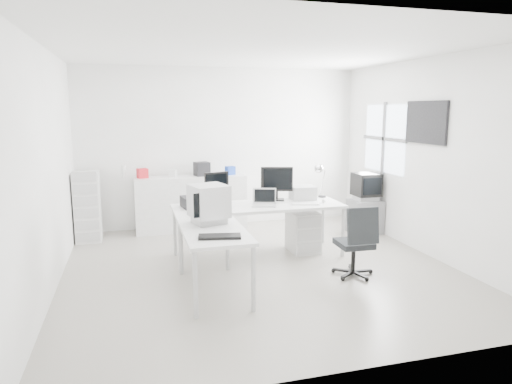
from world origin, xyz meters
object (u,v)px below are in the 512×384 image
object	(u,v)px
lcd_monitor_small	(217,188)
filing_cabinet	(88,207)
crt_tv	(366,187)
sideboard	(191,203)
main_desk	(259,231)
laser_printer	(303,193)
laptop	(264,198)
crt_monitor	(209,205)
tv_cabinet	(365,216)
lcd_monitor_large	(277,184)
drawer_pedestal	(303,231)
office_chair	(354,240)
side_desk	(213,260)
inkjet_printer	(198,202)

from	to	relation	value
lcd_monitor_small	filing_cabinet	xyz separation A→B (m)	(-1.86, 1.23, -0.43)
crt_tv	sideboard	bearing A→B (deg)	160.84
main_desk	laser_printer	bearing A→B (deg)	16.35
laptop	crt_monitor	world-z (taller)	crt_monitor
tv_cabinet	sideboard	xyz separation A→B (m)	(-2.83, 0.98, 0.19)
lcd_monitor_large	tv_cabinet	bearing A→B (deg)	32.34
drawer_pedestal	filing_cabinet	world-z (taller)	filing_cabinet
crt_tv	office_chair	bearing A→B (deg)	-122.49
office_chair	tv_cabinet	xyz separation A→B (m)	(1.15, 1.80, -0.18)
main_desk	lcd_monitor_small	bearing A→B (deg)	155.56
lcd_monitor_large	sideboard	bearing A→B (deg)	143.54
office_chair	tv_cabinet	world-z (taller)	office_chair
main_desk	drawer_pedestal	bearing A→B (deg)	4.09
side_desk	crt_monitor	distance (m)	0.64
tv_cabinet	crt_tv	bearing A→B (deg)	0.00
main_desk	laptop	distance (m)	0.51
main_desk	sideboard	bearing A→B (deg)	113.23
drawer_pedestal	crt_monitor	distance (m)	1.91
drawer_pedestal	lcd_monitor_large	bearing A→B (deg)	150.26
office_chair	sideboard	xyz separation A→B (m)	(-1.68, 2.78, 0.01)
inkjet_printer	office_chair	distance (m)	2.17
office_chair	crt_tv	xyz separation A→B (m)	(1.15, 1.80, 0.33)
laser_printer	sideboard	xyz separation A→B (m)	(-1.48, 1.49, -0.38)
drawer_pedestal	laser_printer	xyz separation A→B (m)	(0.05, 0.17, 0.55)
sideboard	main_desk	bearing A→B (deg)	-66.77
drawer_pedestal	office_chair	bearing A→B (deg)	-77.75
lcd_monitor_small	filing_cabinet	size ratio (longest dim) A/B	0.42
inkjet_printer	sideboard	xyz separation A→B (m)	(0.12, 1.61, -0.35)
drawer_pedestal	laser_printer	world-z (taller)	laser_printer
main_desk	tv_cabinet	xyz separation A→B (m)	(2.09, 0.73, -0.09)
main_desk	filing_cabinet	world-z (taller)	filing_cabinet
main_desk	tv_cabinet	size ratio (longest dim) A/B	4.24
lcd_monitor_large	filing_cabinet	size ratio (longest dim) A/B	0.44
lcd_monitor_small	lcd_monitor_large	xyz separation A→B (m)	(0.90, 0.00, 0.01)
inkjet_printer	office_chair	size ratio (longest dim) A/B	0.45
side_desk	office_chair	bearing A→B (deg)	0.86
lcd_monitor_small	laser_printer	distance (m)	1.31
drawer_pedestal	crt_tv	size ratio (longest dim) A/B	1.20
main_desk	filing_cabinet	distance (m)	2.83
lcd_monitor_large	crt_monitor	size ratio (longest dim) A/B	1.13
lcd_monitor_small	laptop	bearing A→B (deg)	-46.28
inkjet_printer	tv_cabinet	distance (m)	3.06
crt_tv	drawer_pedestal	bearing A→B (deg)	-153.98
crt_tv	filing_cabinet	distance (m)	4.57
side_desk	office_chair	world-z (taller)	office_chair
lcd_monitor_large	lcd_monitor_small	bearing A→B (deg)	-163.05
laptop	filing_cabinet	bearing A→B (deg)	166.25
side_desk	sideboard	world-z (taller)	sideboard
side_desk	main_desk	bearing A→B (deg)	52.31
crt_monitor	lcd_monitor_large	bearing A→B (deg)	27.57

